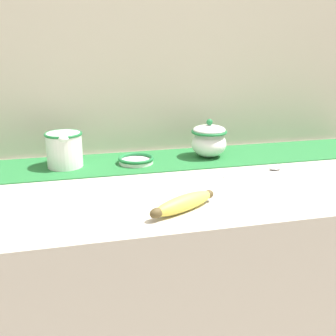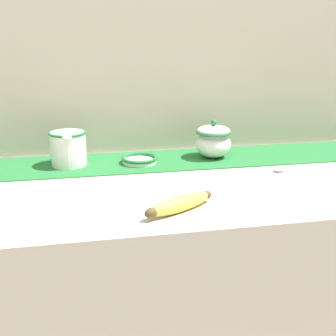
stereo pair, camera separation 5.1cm
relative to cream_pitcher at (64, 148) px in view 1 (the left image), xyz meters
The scene contains 8 objects.
countertop 0.61m from the cream_pitcher, 33.56° to the right, with size 1.60×0.64×0.89m, color beige.
back_wall 0.41m from the cream_pitcher, 27.29° to the left, with size 2.40×0.04×2.40m, color #B7AD99.
table_runner 0.29m from the cream_pitcher, ahead, with size 1.47×0.24×0.00m, color #236B33.
cream_pitcher is the anchor object (origin of this frame).
sugar_bowl 0.45m from the cream_pitcher, ahead, with size 0.11×0.11×0.12m.
small_dish 0.22m from the cream_pitcher, ahead, with size 0.11×0.11×0.02m.
banana 0.48m from the cream_pitcher, 58.19° to the right, with size 0.18×0.12×0.04m.
spoon 0.61m from the cream_pitcher, 16.99° to the right, with size 0.19×0.05×0.01m.
Camera 1 is at (-0.28, -1.05, 1.26)m, focal length 45.00 mm.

